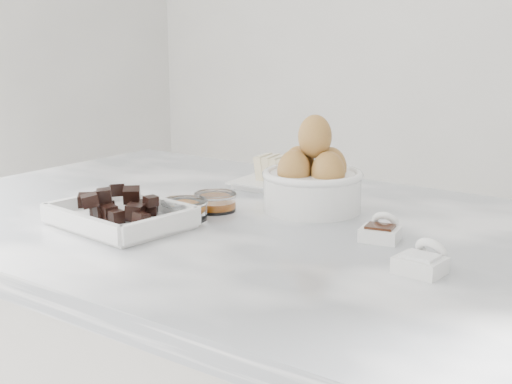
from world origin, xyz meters
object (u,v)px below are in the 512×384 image
honey_bowl (215,201)px  sugar_ramekin (309,197)px  chocolate_dish (120,212)px  butter_plate (276,175)px  salt_spoon (423,261)px  egg_bowl (313,180)px  vanilla_spoon (381,231)px  zest_bowl (185,209)px

honey_bowl → sugar_ramekin: bearing=37.9°
chocolate_dish → sugar_ramekin: bearing=53.9°
butter_plate → salt_spoon: butter_plate is taller
egg_bowl → honey_bowl: size_ratio=2.33×
butter_plate → egg_bowl: size_ratio=0.91×
butter_plate → egg_bowl: 0.20m
honey_bowl → salt_spoon: bearing=-11.6°
sugar_ramekin → vanilla_spoon: 0.20m
butter_plate → sugar_ramekin: 0.19m
honey_bowl → salt_spoon: 0.43m
sugar_ramekin → egg_bowl: egg_bowl is taller
honey_bowl → vanilla_spoon: bearing=2.4°
zest_bowl → honey_bowl: bearing=86.2°
butter_plate → vanilla_spoon: 0.39m
vanilla_spoon → salt_spoon: bearing=-42.5°
zest_bowl → vanilla_spoon: bearing=15.5°
sugar_ramekin → zest_bowl: 0.22m
honey_bowl → vanilla_spoon: vanilla_spoon is taller
butter_plate → sugar_ramekin: butter_plate is taller
sugar_ramekin → egg_bowl: (0.01, 0.00, 0.03)m
zest_bowl → salt_spoon: bearing=-1.6°
egg_bowl → zest_bowl: egg_bowl is taller
chocolate_dish → butter_plate: 0.39m
butter_plate → honey_bowl: (0.02, -0.22, -0.01)m
butter_plate → zest_bowl: bearing=-86.5°
butter_plate → honey_bowl: size_ratio=2.11×
chocolate_dish → zest_bowl: (0.06, 0.09, -0.00)m
honey_bowl → salt_spoon: (0.42, -0.09, -0.00)m
chocolate_dish → salt_spoon: (0.48, 0.08, -0.01)m
chocolate_dish → zest_bowl: bearing=56.6°
sugar_ramekin → zest_bowl: (-0.13, -0.17, -0.00)m
sugar_ramekin → vanilla_spoon: (0.18, -0.09, -0.01)m
butter_plate → chocolate_dish: bearing=-96.0°
sugar_ramekin → salt_spoon: salt_spoon is taller
chocolate_dish → honey_bowl: 0.18m
honey_bowl → salt_spoon: size_ratio=0.99×
chocolate_dish → honey_bowl: (0.06, 0.16, -0.01)m
butter_plate → sugar_ramekin: (0.15, -0.12, 0.00)m
sugar_ramekin → honey_bowl: (-0.13, -0.10, -0.01)m
butter_plate → zest_bowl: 0.30m
egg_bowl → honey_bowl: bearing=-142.8°
butter_plate → honey_bowl: bearing=-84.0°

